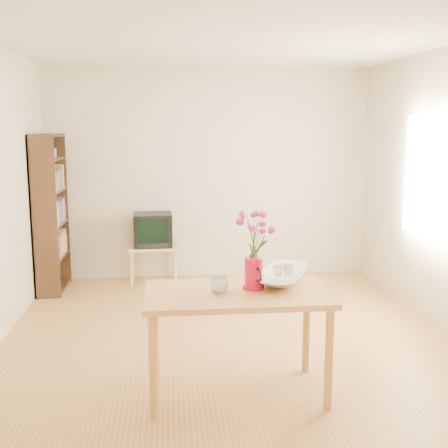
{
  "coord_description": "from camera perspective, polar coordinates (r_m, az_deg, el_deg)",
  "views": [
    {
      "loc": [
        -0.49,
        -4.74,
        1.87
      ],
      "look_at": [
        0.0,
        0.3,
        1.0
      ],
      "focal_mm": 45.0,
      "sensor_mm": 36.0,
      "label": 1
    }
  ],
  "objects": [
    {
      "name": "flowers",
      "position": [
        3.89,
        3.08,
        -0.94
      ],
      "size": [
        0.26,
        0.26,
        0.37
      ],
      "primitive_type": null,
      "color": "#F339AB",
      "rests_on": "pitcher"
    },
    {
      "name": "bookshelf",
      "position": [
        6.71,
        -17.17,
        0.49
      ],
      "size": [
        0.28,
        0.7,
        1.8
      ],
      "color": "black",
      "rests_on": "ground"
    },
    {
      "name": "teacup_b",
      "position": [
        4.19,
        6.58,
        -3.31
      ],
      "size": [
        0.08,
        0.08,
        0.07
      ],
      "primitive_type": "imported",
      "rotation": [
        0.0,
        0.0,
        1.64
      ],
      "color": "white",
      "rests_on": "bowl"
    },
    {
      "name": "bowl",
      "position": [
        4.15,
        6.04,
        -2.83
      ],
      "size": [
        0.61,
        0.61,
        0.44
      ],
      "primitive_type": "imported",
      "rotation": [
        0.0,
        0.0,
        -0.4
      ],
      "color": "white",
      "rests_on": "table"
    },
    {
      "name": "pitcher",
      "position": [
        3.96,
        3.04,
        -5.15
      ],
      "size": [
        0.15,
        0.22,
        0.23
      ],
      "rotation": [
        0.0,
        0.0,
        0.25
      ],
      "color": "red",
      "rests_on": "table"
    },
    {
      "name": "teacup_a",
      "position": [
        4.16,
        5.49,
        -3.41
      ],
      "size": [
        0.11,
        0.11,
        0.07
      ],
      "primitive_type": "imported",
      "rotation": [
        0.0,
        0.0,
        0.76
      ],
      "color": "white",
      "rests_on": "bowl"
    },
    {
      "name": "room",
      "position": [
        4.8,
        0.69,
        2.95
      ],
      "size": [
        4.5,
        4.5,
        4.5
      ],
      "color": "#A7753B",
      "rests_on": "ground"
    },
    {
      "name": "television",
      "position": [
        6.83,
        -7.23,
        -0.5
      ],
      "size": [
        0.47,
        0.44,
        0.39
      ],
      "rotation": [
        0.0,
        0.0,
        0.04
      ],
      "color": "black",
      "rests_on": "tv_stand"
    },
    {
      "name": "mug",
      "position": [
        3.9,
        -0.47,
        -6.18
      ],
      "size": [
        0.16,
        0.16,
        0.1
      ],
      "primitive_type": "imported",
      "rotation": [
        0.0,
        0.0,
        3.38
      ],
      "color": "white",
      "rests_on": "table"
    },
    {
      "name": "table",
      "position": [
        3.95,
        1.31,
        -8.15
      ],
      "size": [
        1.28,
        0.73,
        0.75
      ],
      "rotation": [
        0.0,
        0.0,
        0.0
      ],
      "color": "#BC8140",
      "rests_on": "ground"
    },
    {
      "name": "tv_stand",
      "position": [
        6.87,
        -7.19,
        -2.78
      ],
      "size": [
        0.6,
        0.45,
        0.46
      ],
      "color": "tan",
      "rests_on": "ground"
    }
  ]
}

